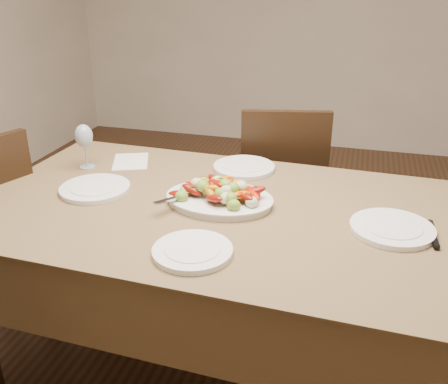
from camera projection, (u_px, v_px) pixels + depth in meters
floor at (282, 372)px, 2.09m from camera, size 6.00×6.00×0.00m
dining_table at (224, 294)px, 1.96m from camera, size 1.88×1.10×0.76m
chair_far at (280, 189)px, 2.66m from camera, size 0.50×0.50×0.95m
serving_platter at (219, 201)px, 1.83m from camera, size 0.40×0.30×0.02m
roasted_vegetables at (219, 186)px, 1.81m from camera, size 0.32×0.23×0.09m
serving_spoon at (199, 193)px, 1.80m from camera, size 0.28×0.18×0.03m
plate_left at (95, 189)px, 1.94m from camera, size 0.27×0.27×0.02m
plate_right at (392, 229)px, 1.64m from camera, size 0.27×0.27×0.02m
plate_far at (244, 168)px, 2.14m from camera, size 0.26×0.26×0.02m
plate_near at (193, 251)px, 1.51m from camera, size 0.25×0.25×0.02m
wine_glass at (85, 145)px, 2.12m from camera, size 0.08×0.08×0.20m
menu_card at (131, 161)px, 2.23m from camera, size 0.22×0.25×0.00m
table_knife at (434, 236)px, 1.61m from camera, size 0.03×0.20×0.01m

